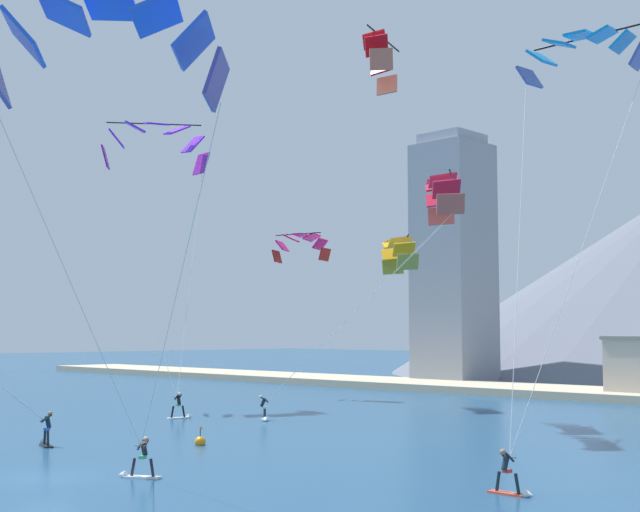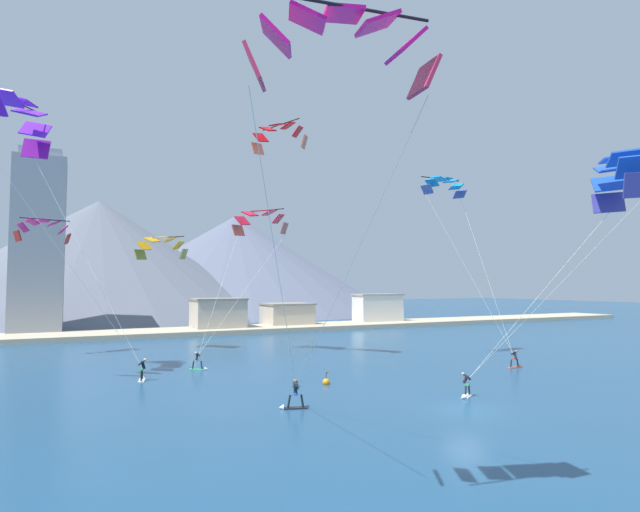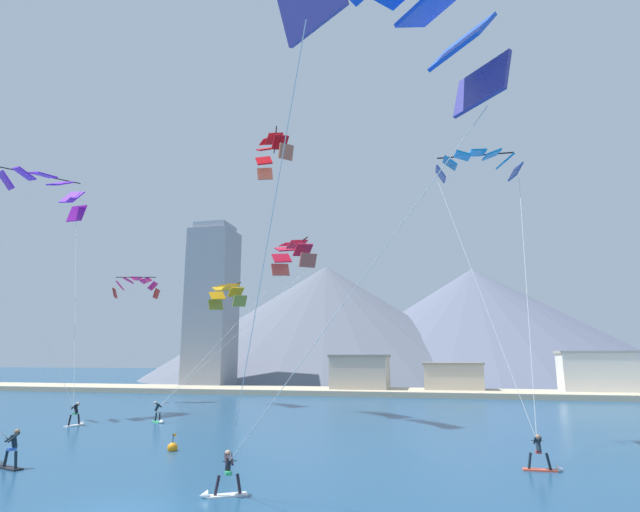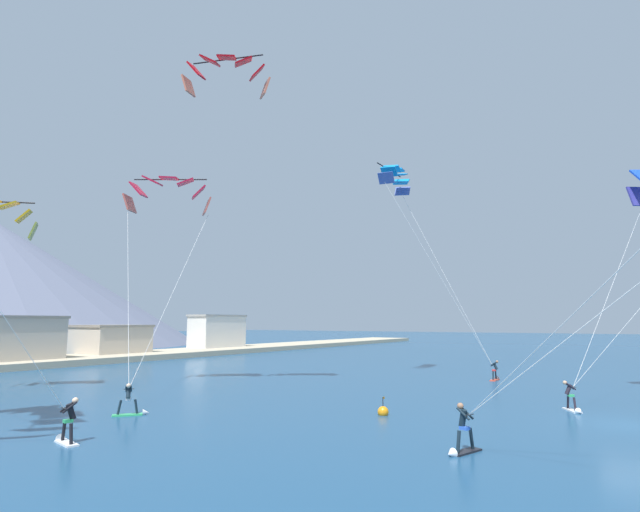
% 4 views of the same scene
% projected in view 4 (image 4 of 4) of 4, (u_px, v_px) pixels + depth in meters
% --- Properties ---
extents(ground_plane, '(400.00, 400.00, 0.00)m').
position_uv_depth(ground_plane, '(629.00, 426.00, 22.59)').
color(ground_plane, navy).
extents(kitesurfer_near_lead, '(1.61, 1.40, 1.69)m').
position_uv_depth(kitesurfer_near_lead, '(132.00, 405.00, 25.15)').
color(kitesurfer_near_lead, '#33B266').
rests_on(kitesurfer_near_lead, ground).
extents(kitesurfer_near_trail, '(1.78, 0.90, 1.81)m').
position_uv_depth(kitesurfer_near_trail, '(461.00, 437.00, 17.88)').
color(kitesurfer_near_trail, black).
rests_on(kitesurfer_near_trail, ground).
extents(kitesurfer_mid_center, '(0.73, 1.78, 1.81)m').
position_uv_depth(kitesurfer_mid_center, '(67.00, 428.00, 19.42)').
color(kitesurfer_mid_center, white).
rests_on(kitesurfer_mid_center, ground).
extents(kitesurfer_far_left, '(1.70, 1.24, 1.65)m').
position_uv_depth(kitesurfer_far_left, '(573.00, 403.00, 26.16)').
color(kitesurfer_far_left, white).
rests_on(kitesurfer_far_left, ground).
extents(kitesurfer_far_right, '(1.74, 0.61, 1.67)m').
position_uv_depth(kitesurfer_far_right, '(496.00, 374.00, 40.33)').
color(kitesurfer_far_right, '#E54C33').
rests_on(kitesurfer_far_right, ground).
extents(parafoil_kite_near_lead, '(11.22, 10.71, 14.55)m').
position_uv_depth(parafoil_kite_near_lead, '(169.00, 191.00, 38.28)').
color(parafoil_kite_near_lead, '#B45044').
extents(parafoil_kite_far_right, '(5.69, 8.84, 17.46)m').
position_uv_depth(parafoil_kite_far_right, '(396.00, 178.00, 45.90)').
color(parafoil_kite_far_right, '#3D52A2').
extents(parafoil_kite_distant_low_drift, '(4.66, 5.56, 2.89)m').
position_uv_depth(parafoil_kite_distant_low_drift, '(227.00, 71.00, 35.91)').
color(parafoil_kite_distant_low_drift, '#C86248').
extents(race_marker_buoy, '(0.56, 0.56, 1.02)m').
position_uv_depth(race_marker_buoy, '(383.00, 412.00, 25.19)').
color(race_marker_buoy, orange).
rests_on(race_marker_buoy, ground).
extents(shoreline_strip, '(180.00, 10.00, 0.70)m').
position_uv_depth(shoreline_strip, '(20.00, 363.00, 52.44)').
color(shoreline_strip, '#BCAD8E').
rests_on(shoreline_strip, ground).
extents(shore_building_harbour_front, '(8.06, 7.25, 4.29)m').
position_uv_depth(shore_building_harbour_front, '(111.00, 341.00, 64.98)').
color(shore_building_harbour_front, beige).
rests_on(shore_building_harbour_front, ground).
extents(shore_building_promenade_mid, '(8.10, 6.86, 5.33)m').
position_uv_depth(shore_building_promenade_mid, '(15.00, 341.00, 53.58)').
color(shore_building_promenade_mid, '#B7AD9E').
rests_on(shore_building_promenade_mid, ground).
extents(shore_building_quay_east, '(9.26, 4.32, 5.80)m').
position_uv_depth(shore_building_quay_east, '(217.00, 333.00, 79.41)').
color(shore_building_quay_east, silver).
rests_on(shore_building_quay_east, ground).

